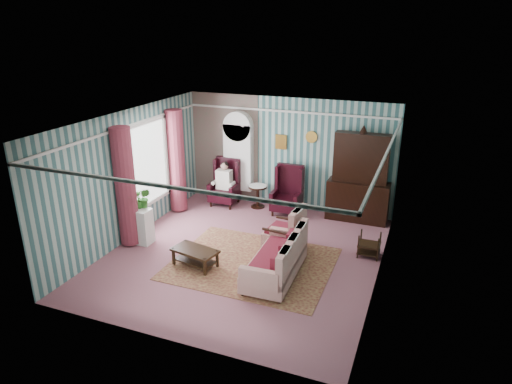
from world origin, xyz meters
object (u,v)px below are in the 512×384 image
at_px(round_side_table, 258,197).
at_px(sofa, 275,255).
at_px(wingback_right, 287,191).
at_px(floral_armchair, 284,229).
at_px(coffee_table, 195,258).
at_px(dresser_hutch, 360,175).
at_px(plant_stand, 139,226).
at_px(bookcase, 238,162).
at_px(nest_table, 369,245).
at_px(seated_woman, 224,184).
at_px(wingback_left, 224,183).

height_order(round_side_table, sofa, sofa).
relative_size(wingback_right, floral_armchair, 1.30).
bearing_deg(coffee_table, floral_armchair, 42.85).
xyz_separation_m(dresser_hutch, plant_stand, (-4.30, -3.02, -0.78)).
height_order(bookcase, coffee_table, bookcase).
bearing_deg(floral_armchair, coffee_table, 138.55).
height_order(round_side_table, coffee_table, round_side_table).
bearing_deg(nest_table, round_side_table, 151.80).
bearing_deg(bookcase, wingback_right, -14.57).
bearing_deg(seated_woman, nest_table, -20.85).
distance_m(wingback_left, floral_armchair, 2.99).
distance_m(sofa, coffee_table, 1.67).
distance_m(bookcase, nest_table, 4.37).
height_order(round_side_table, nest_table, round_side_table).
bearing_deg(wingback_right, sofa, -76.25).
relative_size(bookcase, nest_table, 4.15).
bearing_deg(seated_woman, coffee_table, -75.16).
xyz_separation_m(wingback_right, plant_stand, (-2.55, -2.75, -0.22)).
height_order(round_side_table, plant_stand, plant_stand).
height_order(seated_woman, sofa, seated_woman).
relative_size(wingback_left, round_side_table, 2.08).
relative_size(dresser_hutch, nest_table, 4.37).
relative_size(seated_woman, coffee_table, 1.28).
bearing_deg(nest_table, coffee_table, -152.13).
bearing_deg(floral_armchair, sofa, -164.45).
distance_m(seated_woman, floral_armchair, 2.99).
bearing_deg(plant_stand, bookcase, 71.51).
bearing_deg(floral_armchair, wingback_left, 55.96).
distance_m(seated_woman, plant_stand, 2.87).
distance_m(wingback_right, coffee_table, 3.40).
distance_m(wingback_right, seated_woman, 1.75).
distance_m(bookcase, wingback_right, 1.63).
relative_size(dresser_hutch, plant_stand, 2.95).
distance_m(wingback_right, floral_armchair, 2.00).
bearing_deg(sofa, round_side_table, 24.94).
height_order(wingback_right, sofa, wingback_right).
xyz_separation_m(dresser_hutch, sofa, (-1.00, -3.33, -0.70)).
bearing_deg(sofa, floral_armchair, 8.32).
height_order(wingback_left, coffee_table, wingback_left).
distance_m(wingback_right, sofa, 3.16).
bearing_deg(wingback_right, plant_stand, -132.84).
relative_size(wingback_left, plant_stand, 1.56).
bearing_deg(wingback_left, plant_stand, -106.22).
bearing_deg(wingback_right, coffee_table, -105.32).
bearing_deg(coffee_table, seated_woman, 104.84).
bearing_deg(dresser_hutch, wingback_right, -171.23).
bearing_deg(coffee_table, nest_table, 27.87).
bearing_deg(dresser_hutch, sofa, -106.69).
xyz_separation_m(seated_woman, coffee_table, (0.86, -3.25, -0.40)).
distance_m(wingback_left, seated_woman, 0.04).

